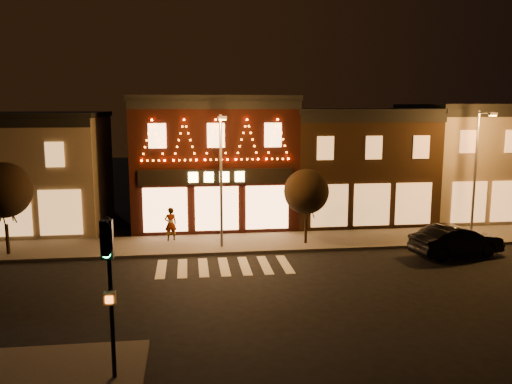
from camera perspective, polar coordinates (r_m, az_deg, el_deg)
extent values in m
plane|color=black|center=(21.82, -2.75, -11.26)|extent=(120.00, 120.00, 0.00)
cube|color=#47423D|center=(29.58, -0.15, -5.53)|extent=(44.00, 4.00, 0.15)
cube|color=#736752|center=(36.44, -25.59, 1.86)|extent=(12.00, 8.00, 7.00)
cube|color=black|center=(36.20, -26.00, 7.59)|extent=(12.20, 8.20, 0.30)
cube|color=black|center=(34.59, -4.71, 3.23)|extent=(10.00, 8.00, 8.00)
cube|color=black|center=(34.40, -4.81, 10.12)|extent=(10.20, 8.20, 0.30)
cube|color=black|center=(30.35, -4.43, 9.47)|extent=(10.00, 0.25, 0.50)
cube|color=black|center=(30.58, -4.33, 1.67)|extent=(9.00, 0.15, 0.90)
cube|color=#FFD87F|center=(30.48, -4.32, 1.64)|extent=(3.40, 0.08, 0.60)
cube|color=#352212|center=(36.34, 10.45, 2.77)|extent=(9.00, 8.00, 7.20)
cube|color=black|center=(36.11, 10.63, 8.68)|extent=(9.20, 8.20, 0.30)
cube|color=black|center=(32.29, 12.84, 7.84)|extent=(9.00, 0.25, 0.50)
cube|color=#736752|center=(40.01, 22.84, 3.00)|extent=(9.00, 8.00, 7.50)
cube|color=black|center=(39.82, 23.20, 8.58)|extent=(9.20, 8.20, 0.30)
cylinder|color=black|center=(15.18, -15.51, -11.17)|extent=(0.12, 0.12, 4.60)
cube|color=black|center=(14.46, -15.94, -4.96)|extent=(0.32, 0.30, 1.05)
cylinder|color=#19FF72|center=(14.39, -15.98, -6.47)|extent=(0.22, 0.06, 0.22)
cube|color=beige|center=(14.96, -15.64, -11.08)|extent=(0.32, 0.22, 0.34)
cylinder|color=#59595E|center=(27.85, -3.82, 1.12)|extent=(0.14, 0.14, 7.09)
cylinder|color=#59595E|center=(26.86, -3.80, 8.22)|extent=(0.10, 1.42, 0.09)
cube|color=#59595E|center=(26.15, -3.68, 8.09)|extent=(0.44, 0.25, 0.16)
cube|color=orange|center=(26.16, -3.68, 7.88)|extent=(0.34, 0.18, 0.04)
cylinder|color=#59595E|center=(33.39, 22.76, 1.90)|extent=(0.14, 0.14, 7.23)
cylinder|color=#59595E|center=(32.53, 23.76, 7.90)|extent=(0.13, 1.45, 0.09)
cube|color=#59595E|center=(31.90, 24.40, 7.76)|extent=(0.46, 0.27, 0.16)
cube|color=orange|center=(31.90, 24.39, 7.58)|extent=(0.35, 0.19, 0.05)
cylinder|color=black|center=(29.84, -25.45, -4.65)|extent=(0.18, 0.18, 1.55)
sphere|color=black|center=(29.37, -25.80, 0.18)|extent=(2.83, 2.83, 2.83)
cylinder|color=black|center=(29.19, 5.44, -4.26)|extent=(0.15, 0.15, 1.35)
sphere|color=black|center=(28.75, 5.51, 0.05)|extent=(2.47, 2.47, 2.47)
imported|color=black|center=(29.08, 20.98, -4.97)|extent=(5.08, 2.63, 1.59)
imported|color=gray|center=(29.98, -9.29, -3.45)|extent=(0.78, 0.62, 1.89)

